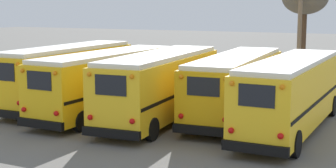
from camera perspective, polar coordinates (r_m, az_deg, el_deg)
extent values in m
plane|color=#66635E|center=(25.88, 0.29, -3.49)|extent=(160.00, 160.00, 0.00)
cube|color=yellow|center=(28.62, -10.98, 0.99)|extent=(2.34, 9.91, 2.76)
cube|color=white|center=(28.47, -11.06, 3.94)|extent=(2.15, 9.51, 0.20)
cube|color=black|center=(25.01, -17.60, -3.16)|extent=(2.35, 0.21, 0.36)
cube|color=black|center=(24.72, -17.77, 1.29)|extent=(1.27, 0.03, 0.83)
sphere|color=red|center=(24.33, -16.17, -2.04)|extent=(0.22, 0.22, 0.22)
sphere|color=orange|center=(24.07, -16.35, 2.13)|extent=(0.18, 0.18, 0.18)
cube|color=black|center=(29.34, -12.81, 0.71)|extent=(0.06, 9.70, 0.14)
cube|color=black|center=(27.99, -9.03, 0.44)|extent=(0.06, 9.70, 0.14)
cylinder|color=black|center=(32.37, -8.68, -0.28)|extent=(0.28, 0.92, 0.92)
cylinder|color=black|center=(31.25, -5.40, -0.54)|extent=(0.28, 0.92, 0.92)
cylinder|color=black|center=(26.70, -17.36, -2.50)|extent=(0.28, 0.92, 0.92)
cylinder|color=black|center=(25.33, -13.76, -2.95)|extent=(0.28, 0.92, 0.92)
cube|color=yellow|center=(26.20, -6.68, 0.24)|extent=(2.81, 10.19, 2.62)
cube|color=white|center=(26.03, -6.73, 3.32)|extent=(2.60, 9.78, 0.20)
cube|color=black|center=(22.47, -13.97, -4.32)|extent=(2.42, 0.31, 0.36)
cube|color=black|center=(22.15, -14.11, 0.36)|extent=(1.30, 0.09, 0.79)
sphere|color=red|center=(22.94, -15.70, -2.74)|extent=(0.22, 0.22, 0.22)
sphere|color=orange|center=(22.67, -15.88, 1.43)|extent=(0.18, 0.18, 0.18)
sphere|color=red|center=(21.77, -12.29, -3.22)|extent=(0.22, 0.22, 0.22)
sphere|color=orange|center=(21.49, -12.44, 1.17)|extent=(0.18, 0.18, 0.18)
cube|color=black|center=(26.91, -8.77, 0.00)|extent=(0.47, 9.89, 0.14)
cube|color=black|center=(25.58, -4.46, -0.37)|extent=(0.47, 9.89, 0.14)
cylinder|color=black|center=(30.08, -4.35, -0.88)|extent=(0.32, 0.95, 0.94)
cylinder|color=black|center=(28.99, -0.65, -1.22)|extent=(0.32, 0.95, 0.94)
cylinder|color=black|center=(24.17, -13.82, -3.49)|extent=(0.32, 0.95, 0.94)
cylinder|color=black|center=(22.79, -9.65, -4.10)|extent=(0.32, 0.95, 0.94)
cube|color=yellow|center=(24.61, -0.75, -0.15)|extent=(3.00, 10.20, 2.68)
cube|color=white|center=(24.43, -0.76, 3.19)|extent=(2.78, 9.78, 0.20)
cube|color=black|center=(20.35, -6.34, -5.44)|extent=(2.53, 0.33, 0.36)
cube|color=black|center=(19.99, -6.39, -0.14)|extent=(1.36, 0.10, 0.80)
sphere|color=red|center=(20.66, -8.64, -3.68)|extent=(0.22, 0.22, 0.22)
sphere|color=orange|center=(20.36, -8.75, 1.06)|extent=(0.18, 0.18, 0.18)
sphere|color=red|center=(19.80, -4.01, -4.15)|extent=(0.22, 0.22, 0.22)
sphere|color=orange|center=(19.48, -4.06, 0.80)|extent=(0.18, 0.18, 0.18)
cube|color=black|center=(25.15, -3.37, -0.44)|extent=(0.54, 9.87, 0.14)
cube|color=black|center=(24.19, 1.97, -0.80)|extent=(0.54, 9.87, 0.14)
cylinder|color=black|center=(28.65, 0.02, -1.31)|extent=(0.33, 0.98, 0.96)
cylinder|color=black|center=(27.88, 4.43, -1.62)|extent=(0.33, 0.98, 0.96)
cylinder|color=black|center=(22.04, -7.33, -4.45)|extent=(0.33, 0.98, 0.96)
cylinder|color=black|center=(21.03, -1.81, -5.03)|extent=(0.33, 0.98, 0.96)
cube|color=#EAAA0F|center=(25.52, 7.62, -0.08)|extent=(3.04, 10.74, 2.51)
cube|color=white|center=(25.35, 7.68, 2.95)|extent=(2.82, 10.31, 0.20)
cube|color=black|center=(20.68, 3.85, -5.14)|extent=(2.52, 0.34, 0.36)
cube|color=black|center=(20.35, 3.92, -0.30)|extent=(1.36, 0.10, 0.75)
sphere|color=red|center=(20.85, 1.43, -3.57)|extent=(0.22, 0.22, 0.22)
sphere|color=orange|center=(20.57, 1.45, 0.79)|extent=(0.18, 0.18, 0.18)
sphere|color=red|center=(20.29, 6.34, -3.97)|extent=(0.22, 0.22, 0.22)
sphere|color=orange|center=(20.00, 6.41, 0.51)|extent=(0.18, 0.18, 0.18)
cube|color=black|center=(25.88, 4.94, -0.34)|extent=(0.59, 10.40, 0.14)
cube|color=black|center=(25.27, 10.35, -0.67)|extent=(0.59, 10.40, 0.14)
cylinder|color=black|center=(29.82, 7.36, -0.96)|extent=(0.33, 1.01, 0.99)
cylinder|color=black|center=(29.33, 11.72, -1.23)|extent=(0.33, 1.01, 0.99)
cylinder|color=black|center=(22.28, 2.10, -4.20)|extent=(0.33, 1.01, 0.99)
cylinder|color=black|center=(21.63, 7.87, -4.67)|extent=(0.33, 1.01, 0.99)
cube|color=yellow|center=(23.11, 13.61, -1.00)|extent=(2.68, 10.64, 2.63)
cube|color=white|center=(22.92, 13.73, 2.49)|extent=(2.47, 10.22, 0.20)
cube|color=black|center=(18.32, 9.60, -7.05)|extent=(2.42, 0.27, 0.36)
cube|color=black|center=(17.93, 9.78, -1.31)|extent=(1.30, 0.07, 0.79)
sphere|color=red|center=(18.44, 6.99, -5.14)|extent=(0.22, 0.22, 0.22)
sphere|color=orange|center=(18.11, 7.09, 0.05)|extent=(0.18, 0.18, 0.18)
sphere|color=red|center=(17.94, 12.35, -5.67)|extent=(0.22, 0.22, 0.22)
sphere|color=orange|center=(17.61, 12.53, -0.35)|extent=(0.18, 0.18, 0.18)
cube|color=black|center=(23.44, 10.75, -1.26)|extent=(0.33, 10.36, 0.14)
cube|color=black|center=(22.91, 16.50, -1.70)|extent=(0.33, 10.36, 0.14)
cylinder|color=black|center=(27.39, 13.20, -1.96)|extent=(0.31, 1.03, 1.02)
cylinder|color=black|center=(26.97, 17.76, -2.31)|extent=(0.31, 1.03, 1.02)
cylinder|color=black|center=(19.89, 7.71, -5.82)|extent=(0.31, 1.03, 1.02)
cylinder|color=black|center=(19.31, 13.94, -6.45)|extent=(0.31, 1.03, 1.02)
cylinder|color=#75604C|center=(36.58, 14.41, 7.01)|extent=(0.29, 0.29, 9.10)
cylinder|color=#473323|center=(38.72, 14.76, 4.14)|extent=(0.37, 0.37, 5.14)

